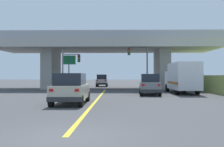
{
  "coord_description": "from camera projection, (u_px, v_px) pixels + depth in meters",
  "views": [
    {
      "loc": [
        1.59,
        -8.06,
        1.89
      ],
      "look_at": [
        1.1,
        15.68,
        2.05
      ],
      "focal_mm": 42.65,
      "sensor_mm": 36.0,
      "label": 1
    }
  ],
  "objects": [
    {
      "name": "sedan_oncoming",
      "position": [
        102.0,
        81.0,
        44.94
      ],
      "size": [
        1.87,
        4.26,
        2.02
      ],
      "color": "silver",
      "rests_on": "ground"
    },
    {
      "name": "traffic_signal_farside",
      "position": [
        69.0,
        65.0,
        33.25
      ],
      "size": [
        2.29,
        0.36,
        5.15
      ],
      "color": "slate",
      "rests_on": "ground"
    },
    {
      "name": "suv_crossing",
      "position": [
        150.0,
        84.0,
        25.65
      ],
      "size": [
        2.17,
        4.88,
        2.02
      ],
      "rotation": [
        0.0,
        0.0,
        -0.06
      ],
      "color": "slate",
      "rests_on": "ground"
    },
    {
      "name": "overpass_bridge",
      "position": [
        106.0,
        51.0,
        37.63
      ],
      "size": [
        30.33,
        9.66,
        7.51
      ],
      "color": "#A8A59E",
      "rests_on": "ground"
    },
    {
      "name": "box_truck",
      "position": [
        182.0,
        77.0,
        27.88
      ],
      "size": [
        2.33,
        7.36,
        3.18
      ],
      "color": "silver",
      "rests_on": "ground"
    },
    {
      "name": "traffic_signal_nearside",
      "position": [
        141.0,
        60.0,
        32.98
      ],
      "size": [
        2.51,
        0.36,
        6.06
      ],
      "color": "#56595E",
      "rests_on": "ground"
    },
    {
      "name": "suv_lead",
      "position": [
        71.0,
        89.0,
        17.47
      ],
      "size": [
        2.03,
        4.76,
        2.02
      ],
      "color": "#B7B29E",
      "rests_on": "ground"
    },
    {
      "name": "highway_sign",
      "position": [
        69.0,
        63.0,
        35.49
      ],
      "size": [
        1.84,
        0.17,
        4.7
      ],
      "color": "#56595E",
      "rests_on": "ground"
    },
    {
      "name": "lane_divider_stripe",
      "position": [
        98.0,
        99.0,
        21.36
      ],
      "size": [
        0.2,
        26.57,
        0.01
      ],
      "primitive_type": "cube",
      "color": "yellow",
      "rests_on": "ground"
    },
    {
      "name": "ground",
      "position": [
        106.0,
        89.0,
        37.59
      ],
      "size": [
        160.0,
        160.0,
        0.0
      ],
      "primitive_type": "plane",
      "color": "#424244"
    }
  ]
}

